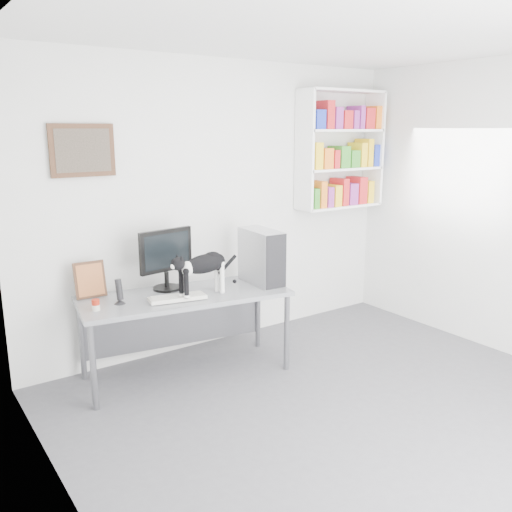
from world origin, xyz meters
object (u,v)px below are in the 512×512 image
(speaker, at_px, (119,291))
(desk, at_px, (186,334))
(bookshelf, at_px, (341,150))
(keyboard, at_px, (177,298))
(leaning_print, at_px, (90,279))
(soup_can, at_px, (96,305))
(pc_tower, at_px, (261,256))
(cat, at_px, (203,275))
(monitor, at_px, (166,259))

(speaker, bearing_deg, desk, -17.01)
(bookshelf, relative_size, desk, 0.72)
(keyboard, xyz_separation_m, speaker, (-0.42, 0.17, 0.09))
(leaning_print, distance_m, soup_can, 0.38)
(pc_tower, bearing_deg, desk, 177.53)
(keyboard, relative_size, pc_tower, 0.95)
(desk, xyz_separation_m, leaning_print, (-0.67, 0.36, 0.52))
(bookshelf, xyz_separation_m, leaning_print, (-2.76, -0.02, -0.97))
(pc_tower, bearing_deg, soup_can, -179.53)
(keyboard, height_order, pc_tower, pc_tower)
(desk, relative_size, speaker, 8.31)
(speaker, bearing_deg, cat, -28.18)
(speaker, relative_size, soup_can, 2.37)
(desk, relative_size, soup_can, 19.67)
(monitor, relative_size, pc_tower, 1.11)
(pc_tower, relative_size, leaning_print, 1.56)
(speaker, bearing_deg, bookshelf, -3.67)
(desk, distance_m, soup_can, 0.85)
(pc_tower, bearing_deg, speaker, 177.56)
(bookshelf, xyz_separation_m, monitor, (-2.15, -0.17, -0.86))
(speaker, xyz_separation_m, soup_can, (-0.21, -0.05, -0.06))
(bookshelf, xyz_separation_m, cat, (-1.99, -0.53, -0.94))
(keyboard, relative_size, soup_can, 5.16)
(desk, distance_m, pc_tower, 0.95)
(pc_tower, xyz_separation_m, leaning_print, (-1.40, 0.45, -0.09))
(pc_tower, relative_size, cat, 0.81)
(cat, bearing_deg, bookshelf, 6.25)
(bookshelf, height_order, monitor, bookshelf)
(soup_can, bearing_deg, monitor, 16.28)
(keyboard, bearing_deg, soup_can, -178.34)
(speaker, bearing_deg, leaning_print, 102.42)
(desk, bearing_deg, speaker, -177.04)
(speaker, distance_m, leaning_print, 0.33)
(cat, bearing_deg, soup_can, 161.38)
(monitor, height_order, leaning_print, monitor)
(desk, xyz_separation_m, pc_tower, (0.73, -0.08, 0.60))
(soup_can, bearing_deg, cat, -10.04)
(soup_can, bearing_deg, leaning_print, 77.33)
(keyboard, bearing_deg, monitor, 91.20)
(speaker, xyz_separation_m, cat, (0.64, -0.20, 0.08))
(leaning_print, height_order, cat, cat)
(bookshelf, relative_size, keyboard, 2.73)
(monitor, xyz_separation_m, soup_can, (-0.69, -0.20, -0.22))
(desk, distance_m, monitor, 0.67)
(keyboard, xyz_separation_m, leaning_print, (-0.55, 0.47, 0.14))
(keyboard, distance_m, soup_can, 0.64)
(leaning_print, bearing_deg, cat, -30.50)
(pc_tower, height_order, leaning_print, pc_tower)
(leaning_print, bearing_deg, pc_tower, -14.94)
(monitor, relative_size, speaker, 2.57)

